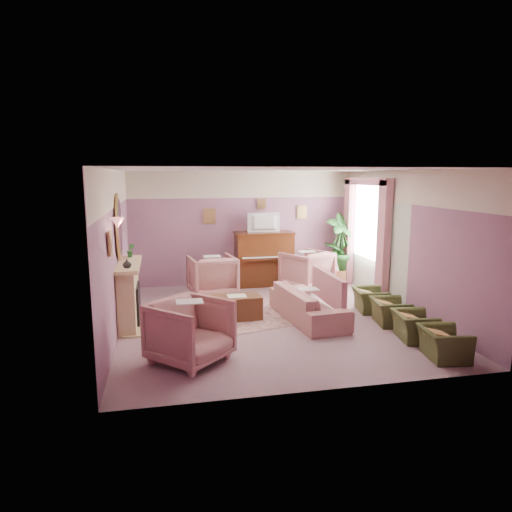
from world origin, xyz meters
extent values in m
cube|color=gray|center=(0.00, 0.00, 0.00)|extent=(5.50, 6.00, 0.01)
cube|color=white|center=(0.00, 0.00, 2.80)|extent=(5.50, 6.00, 0.01)
cube|color=slate|center=(0.00, 3.00, 1.40)|extent=(5.50, 0.02, 2.80)
cube|color=slate|center=(0.00, -3.00, 1.40)|extent=(5.50, 0.02, 2.80)
cube|color=slate|center=(-2.75, 0.00, 1.40)|extent=(0.02, 6.00, 2.80)
cube|color=slate|center=(2.75, 0.00, 1.40)|extent=(0.02, 6.00, 2.80)
cube|color=beige|center=(0.00, 2.99, 2.47)|extent=(5.50, 0.01, 0.65)
cube|color=beige|center=(2.73, 1.30, 1.07)|extent=(0.01, 3.00, 2.15)
cube|color=#CDB47F|center=(-2.59, 0.20, 0.55)|extent=(0.30, 1.40, 1.10)
cube|color=black|center=(-2.49, 0.20, 0.40)|extent=(0.18, 0.72, 0.68)
cube|color=orange|center=(-2.45, 0.20, 0.22)|extent=(0.06, 0.54, 0.10)
cube|color=#CDB47F|center=(-2.56, 0.20, 1.12)|extent=(0.40, 1.55, 0.07)
cube|color=#CDB47F|center=(-2.39, 0.20, 0.01)|extent=(0.55, 1.50, 0.02)
ellipsoid|color=#AC884B|center=(-2.70, 0.20, 1.80)|extent=(0.04, 0.72, 1.20)
ellipsoid|color=silver|center=(-2.67, 0.20, 1.80)|extent=(0.01, 0.60, 1.06)
cone|color=pink|center=(-2.62, -0.85, 1.98)|extent=(0.20, 0.20, 0.16)
cube|color=#46200D|center=(0.50, 2.68, 0.65)|extent=(1.40, 0.60, 1.30)
cube|color=#46200D|center=(0.50, 2.33, 0.72)|extent=(1.30, 0.12, 0.06)
cube|color=white|center=(0.50, 2.33, 0.76)|extent=(1.20, 0.08, 0.02)
cube|color=#46200D|center=(0.50, 2.68, 1.31)|extent=(1.45, 0.65, 0.04)
imported|color=black|center=(0.50, 2.63, 1.60)|extent=(0.80, 0.12, 0.48)
cube|color=#AC884B|center=(-0.80, 2.96, 1.72)|extent=(0.30, 0.03, 0.38)
cube|color=#AC884B|center=(1.55, 2.96, 1.78)|extent=(0.26, 0.03, 0.34)
cube|color=#AC884B|center=(0.50, 2.96, 2.00)|extent=(0.22, 0.03, 0.26)
cube|color=#AC884B|center=(-2.71, -1.20, 1.72)|extent=(0.03, 0.28, 0.36)
cube|color=silver|center=(2.70, 1.55, 1.70)|extent=(0.03, 1.40, 1.80)
cube|color=#AF6973|center=(2.62, 0.63, 1.30)|extent=(0.16, 0.34, 2.60)
cube|color=#AF6973|center=(2.62, 2.47, 1.30)|extent=(0.16, 0.34, 2.60)
cube|color=#AF6973|center=(2.62, 1.55, 2.56)|extent=(0.16, 2.20, 0.16)
imported|color=#20561F|center=(-2.55, 0.75, 1.29)|extent=(0.16, 0.16, 0.28)
imported|color=beige|center=(-2.55, -0.30, 1.23)|extent=(0.16, 0.16, 0.16)
cube|color=#A0716D|center=(-0.56, 0.19, 0.01)|extent=(2.86, 2.35, 0.01)
cube|color=#4D2C17|center=(-0.66, 0.11, 0.23)|extent=(1.03, 0.55, 0.45)
cube|color=beige|center=(-0.61, 0.11, 0.46)|extent=(0.35, 0.28, 0.01)
imported|color=tan|center=(0.70, -0.20, 0.42)|extent=(0.69, 2.07, 0.84)
cube|color=#AF6973|center=(1.10, -0.20, 0.60)|extent=(0.10, 1.57, 0.58)
imported|color=tan|center=(-0.87, 1.89, 0.51)|extent=(0.98, 0.98, 1.02)
imported|color=tan|center=(1.41, 2.06, 0.51)|extent=(0.98, 0.98, 1.02)
imported|color=tan|center=(-1.60, -1.74, 0.51)|extent=(0.98, 0.98, 1.02)
imported|color=#404923|center=(2.10, -2.39, 0.31)|extent=(0.50, 0.71, 0.61)
imported|color=#404923|center=(2.10, -1.57, 0.31)|extent=(0.50, 0.71, 0.61)
imported|color=#404923|center=(2.10, -0.75, 0.31)|extent=(0.50, 0.71, 0.61)
imported|color=#404923|center=(2.10, 0.07, 0.31)|extent=(0.50, 0.71, 0.61)
cylinder|color=silver|center=(2.36, 2.61, 0.35)|extent=(0.52, 0.52, 0.70)
imported|color=#20561F|center=(2.36, 2.61, 0.87)|extent=(0.30, 0.30, 0.34)
imported|color=#20561F|center=(2.48, 2.51, 0.84)|extent=(0.16, 0.16, 0.28)
cylinder|color=#AD673F|center=(2.42, 2.44, 0.17)|extent=(0.34, 0.34, 0.34)
imported|color=#20561F|center=(2.42, 2.44, 1.06)|extent=(0.76, 0.76, 1.44)
camera|label=1|loc=(-1.97, -8.13, 2.71)|focal=32.00mm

